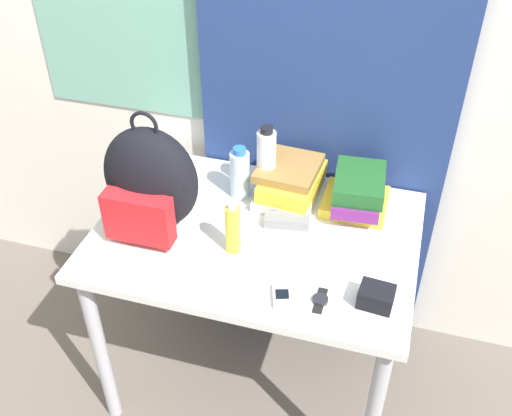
{
  "coord_description": "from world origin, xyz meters",
  "views": [
    {
      "loc": [
        0.42,
        -1.07,
        2.04
      ],
      "look_at": [
        0.0,
        0.37,
        0.86
      ],
      "focal_mm": 42.0,
      "sensor_mm": 36.0,
      "label": 1
    }
  ],
  "objects_px": {
    "sunscreen_bottle": "(233,228)",
    "cell_phone": "(282,296)",
    "camera_pouch": "(376,297)",
    "sports_bottle": "(266,164)",
    "wristwatch": "(320,300)",
    "water_bottle": "(240,174)",
    "book_stack_left": "(290,181)",
    "backpack": "(150,182)",
    "sunglasses_case": "(287,221)",
    "book_stack_center": "(357,192)"
  },
  "relations": [
    {
      "from": "backpack",
      "to": "sports_bottle",
      "type": "xyz_separation_m",
      "value": [
        0.31,
        0.26,
        -0.04
      ]
    },
    {
      "from": "sunscreen_bottle",
      "to": "sunglasses_case",
      "type": "distance_m",
      "value": 0.22
    },
    {
      "from": "book_stack_center",
      "to": "sunscreen_bottle",
      "type": "bearing_deg",
      "value": -136.41
    },
    {
      "from": "wristwatch",
      "to": "camera_pouch",
      "type": "bearing_deg",
      "value": 12.35
    },
    {
      "from": "book_stack_center",
      "to": "sports_bottle",
      "type": "height_order",
      "value": "sports_bottle"
    },
    {
      "from": "backpack",
      "to": "sunglasses_case",
      "type": "xyz_separation_m",
      "value": [
        0.42,
        0.12,
        -0.16
      ]
    },
    {
      "from": "book_stack_left",
      "to": "sports_bottle",
      "type": "xyz_separation_m",
      "value": [
        -0.08,
        -0.02,
        0.07
      ]
    },
    {
      "from": "water_bottle",
      "to": "sunglasses_case",
      "type": "xyz_separation_m",
      "value": [
        0.2,
        -0.12,
        -0.07
      ]
    },
    {
      "from": "book_stack_left",
      "to": "wristwatch",
      "type": "distance_m",
      "value": 0.52
    },
    {
      "from": "sunglasses_case",
      "to": "sports_bottle",
      "type": "bearing_deg",
      "value": 127.66
    },
    {
      "from": "camera_pouch",
      "to": "cell_phone",
      "type": "bearing_deg",
      "value": -168.62
    },
    {
      "from": "water_bottle",
      "to": "wristwatch",
      "type": "height_order",
      "value": "water_bottle"
    },
    {
      "from": "sunscreen_bottle",
      "to": "sports_bottle",
      "type": "bearing_deg",
      "value": 86.06
    },
    {
      "from": "camera_pouch",
      "to": "sunscreen_bottle",
      "type": "bearing_deg",
      "value": 167.03
    },
    {
      "from": "sunscreen_bottle",
      "to": "camera_pouch",
      "type": "distance_m",
      "value": 0.48
    },
    {
      "from": "sports_bottle",
      "to": "sunscreen_bottle",
      "type": "bearing_deg",
      "value": -93.94
    },
    {
      "from": "book_stack_left",
      "to": "water_bottle",
      "type": "distance_m",
      "value": 0.18
    },
    {
      "from": "cell_phone",
      "to": "wristwatch",
      "type": "xyz_separation_m",
      "value": [
        0.11,
        0.02,
        -0.0
      ]
    },
    {
      "from": "book_stack_left",
      "to": "book_stack_center",
      "type": "distance_m",
      "value": 0.24
    },
    {
      "from": "sports_bottle",
      "to": "water_bottle",
      "type": "bearing_deg",
      "value": -163.39
    },
    {
      "from": "backpack",
      "to": "camera_pouch",
      "type": "bearing_deg",
      "value": -11.52
    },
    {
      "from": "book_stack_left",
      "to": "book_stack_center",
      "type": "relative_size",
      "value": 1.04
    },
    {
      "from": "sunglasses_case",
      "to": "sunscreen_bottle",
      "type": "bearing_deg",
      "value": -128.93
    },
    {
      "from": "book_stack_center",
      "to": "cell_phone",
      "type": "height_order",
      "value": "book_stack_center"
    },
    {
      "from": "book_stack_left",
      "to": "cell_phone",
      "type": "bearing_deg",
      "value": -78.99
    },
    {
      "from": "book_stack_center",
      "to": "water_bottle",
      "type": "height_order",
      "value": "water_bottle"
    },
    {
      "from": "camera_pouch",
      "to": "sports_bottle",
      "type": "bearing_deg",
      "value": 136.59
    },
    {
      "from": "sports_bottle",
      "to": "sunscreen_bottle",
      "type": "xyz_separation_m",
      "value": [
        -0.02,
        -0.31,
        -0.04
      ]
    },
    {
      "from": "book_stack_center",
      "to": "wristwatch",
      "type": "bearing_deg",
      "value": -93.82
    },
    {
      "from": "sunscreen_bottle",
      "to": "cell_phone",
      "type": "xyz_separation_m",
      "value": [
        0.2,
        -0.16,
        -0.08
      ]
    },
    {
      "from": "book_stack_left",
      "to": "sports_bottle",
      "type": "height_order",
      "value": "sports_bottle"
    },
    {
      "from": "backpack",
      "to": "sunscreen_bottle",
      "type": "bearing_deg",
      "value": -9.18
    },
    {
      "from": "sunscreen_bottle",
      "to": "cell_phone",
      "type": "distance_m",
      "value": 0.27
    },
    {
      "from": "backpack",
      "to": "sports_bottle",
      "type": "distance_m",
      "value": 0.41
    },
    {
      "from": "book_stack_center",
      "to": "sunglasses_case",
      "type": "xyz_separation_m",
      "value": [
        -0.21,
        -0.16,
        -0.05
      ]
    },
    {
      "from": "wristwatch",
      "to": "sports_bottle",
      "type": "bearing_deg",
      "value": 122.53
    },
    {
      "from": "backpack",
      "to": "book_stack_center",
      "type": "xyz_separation_m",
      "value": [
        0.63,
        0.28,
        -0.11
      ]
    },
    {
      "from": "sports_bottle",
      "to": "cell_phone",
      "type": "relative_size",
      "value": 2.84
    },
    {
      "from": "sports_bottle",
      "to": "sunscreen_bottle",
      "type": "distance_m",
      "value": 0.31
    },
    {
      "from": "book_stack_center",
      "to": "cell_phone",
      "type": "distance_m",
      "value": 0.51
    },
    {
      "from": "wristwatch",
      "to": "water_bottle",
      "type": "bearing_deg",
      "value": 131.44
    },
    {
      "from": "book_stack_center",
      "to": "camera_pouch",
      "type": "xyz_separation_m",
      "value": [
        0.12,
        -0.43,
        -0.04
      ]
    },
    {
      "from": "water_bottle",
      "to": "cell_phone",
      "type": "distance_m",
      "value": 0.52
    },
    {
      "from": "book_stack_center",
      "to": "sports_bottle",
      "type": "distance_m",
      "value": 0.33
    },
    {
      "from": "sunglasses_case",
      "to": "water_bottle",
      "type": "bearing_deg",
      "value": 149.14
    },
    {
      "from": "water_bottle",
      "to": "cell_phone",
      "type": "height_order",
      "value": "water_bottle"
    },
    {
      "from": "water_bottle",
      "to": "wristwatch",
      "type": "bearing_deg",
      "value": -48.56
    },
    {
      "from": "book_stack_center",
      "to": "sunglasses_case",
      "type": "height_order",
      "value": "book_stack_center"
    },
    {
      "from": "book_stack_left",
      "to": "water_bottle",
      "type": "relative_size",
      "value": 1.45
    },
    {
      "from": "camera_pouch",
      "to": "wristwatch",
      "type": "relative_size",
      "value": 1.04
    }
  ]
}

